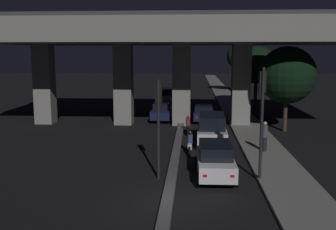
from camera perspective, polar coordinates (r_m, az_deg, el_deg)
ground_plane at (r=16.29m, az=-0.01°, el=-12.54°), size 200.00×200.00×0.00m
median_divider at (r=50.47m, az=2.57°, el=2.32°), size 0.48×126.00×0.25m
sidewalk_right at (r=43.74m, az=9.43°, el=1.10°), size 2.65×126.00×0.15m
elevated_overpass at (r=32.71m, az=1.60°, el=11.25°), size 30.21×12.46×9.37m
traffic_light_left_of_median at (r=18.45m, az=-1.37°, el=0.48°), size 0.30×0.49×4.76m
traffic_light_right_of_median at (r=18.59m, az=13.48°, el=1.49°), size 0.30×0.49×5.34m
street_lamp at (r=36.84m, az=9.06°, el=6.99°), size 2.24×0.32×8.08m
car_white_lead at (r=19.30m, az=6.85°, el=-6.41°), size 1.92×4.33×1.67m
car_white_second at (r=26.47m, az=6.36°, el=-1.90°), size 2.12×4.60×1.92m
car_dark_blue_third at (r=35.02m, az=5.19°, el=0.33°), size 1.94×4.60×1.39m
car_dark_blue_lead_oncoming at (r=35.08m, az=-0.93°, el=0.46°), size 1.83×4.18×1.56m
car_silver_second_oncoming at (r=48.62m, az=0.02°, el=3.00°), size 2.07×4.19×1.69m
car_dark_green_third_oncoming at (r=57.86m, az=0.73°, el=3.85°), size 1.84×4.21×1.52m
motorcycle_white_filtering_near at (r=23.50m, az=3.20°, el=-4.24°), size 0.33×1.92×1.42m
motorcycle_black_filtering_mid at (r=29.20m, az=2.91°, el=-1.64°), size 0.32×1.97×1.42m
pedestrian_on_sidewalk at (r=24.16m, az=13.85°, el=-3.02°), size 0.34×0.34×1.81m
roadside_tree_kerbside_near at (r=31.15m, az=16.89°, el=5.56°), size 4.33×4.33×6.50m
roadside_tree_kerbside_mid at (r=45.20m, az=12.72°, el=7.10°), size 4.20×4.20×6.78m
roadside_tree_kerbside_far at (r=60.24m, az=10.48°, el=8.40°), size 4.14×4.14×7.61m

